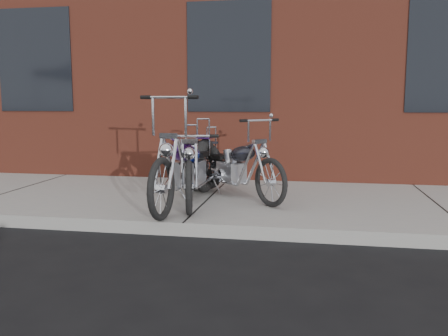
# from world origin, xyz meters

# --- Properties ---
(ground) EXTENTS (120.00, 120.00, 0.00)m
(ground) POSITION_xyz_m (0.00, 0.00, 0.00)
(ground) COLOR black
(ground) RESTS_ON ground
(sidewalk) EXTENTS (22.00, 3.00, 0.15)m
(sidewalk) POSITION_xyz_m (0.00, 1.50, 0.07)
(sidewalk) COLOR gray
(sidewalk) RESTS_ON ground
(building_brick) EXTENTS (22.00, 10.00, 8.00)m
(building_brick) POSITION_xyz_m (0.00, 8.00, 4.00)
(building_brick) COLOR brown
(building_brick) RESTS_ON ground
(chopper_purple) EXTENTS (0.60, 2.48, 1.39)m
(chopper_purple) POSITION_xyz_m (-0.20, 1.01, 0.60)
(chopper_purple) COLOR black
(chopper_purple) RESTS_ON sidewalk
(chopper_blue) EXTENTS (0.71, 2.23, 0.98)m
(chopper_blue) POSITION_xyz_m (-0.21, 1.21, 0.56)
(chopper_blue) COLOR black
(chopper_blue) RESTS_ON sidewalk
(chopper_third) EXTENTS (1.55, 1.66, 1.10)m
(chopper_third) POSITION_xyz_m (0.33, 1.58, 0.54)
(chopper_third) COLOR black
(chopper_third) RESTS_ON sidewalk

